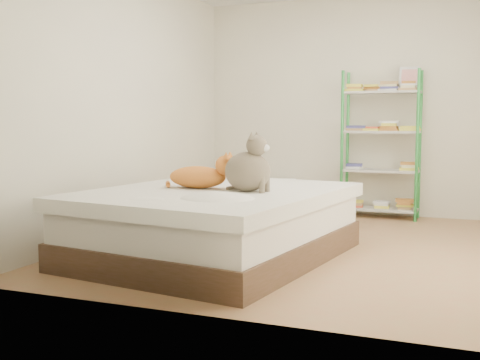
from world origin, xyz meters
The scene contains 7 objects.
room centered at (0.00, 0.00, 1.30)m, with size 3.81×4.21×2.61m.
bed centered at (-0.65, -0.70, 0.28)m, with size 2.06×2.44×0.57m.
orange_cat centered at (-0.82, -0.67, 0.68)m, with size 0.58×0.31×0.24m, color orange, non-canonical shape.
grey_cat centered at (-0.35, -0.73, 0.79)m, with size 0.34×0.40×0.46m, color gray, non-canonical shape.
shelf_unit centered at (0.31, 1.88, 0.87)m, with size 0.88×0.36×1.74m.
cardboard_box centered at (-0.20, 0.97, 0.16)m, with size 0.48×0.47×0.36m.
white_bin centered at (-0.88, 1.85, 0.21)m, with size 0.43×0.40×0.40m.
Camera 1 is at (1.34, -5.18, 1.13)m, focal length 45.00 mm.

